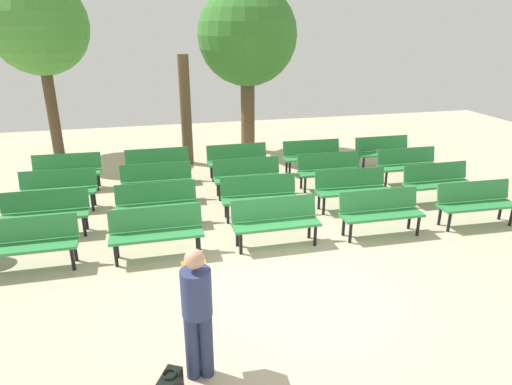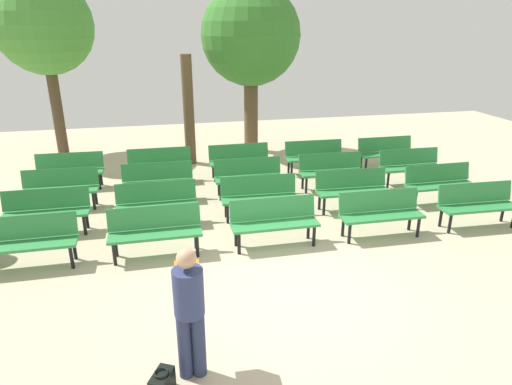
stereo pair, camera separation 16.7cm
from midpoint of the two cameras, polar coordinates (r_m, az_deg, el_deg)
ground_plane at (r=7.08m, az=4.92°, el=-12.34°), size 25.40×25.40×0.00m
bench_r0_c0 at (r=8.33m, az=-27.73°, el=-5.51°), size 1.60×0.48×0.87m
bench_r0_c1 at (r=7.99m, az=-13.17°, el=-4.62°), size 1.60×0.49×0.87m
bench_r0_c2 at (r=8.18m, az=1.91°, el=-3.42°), size 1.60×0.48×0.87m
bench_r0_c3 at (r=8.88m, az=15.10°, el=-2.17°), size 1.61×0.51×0.87m
bench_r0_c4 at (r=10.00m, az=25.82°, el=-0.97°), size 1.62×0.54×0.87m
bench_r1_c0 at (r=9.48m, az=-25.79°, el=-2.11°), size 1.60×0.50×0.87m
bench_r1_c1 at (r=9.18m, az=-13.08°, el=-1.21°), size 1.60×0.49×0.87m
bench_r1_c2 at (r=9.36m, az=-0.10°, el=-0.22°), size 1.62×0.55×0.87m
bench_r1_c3 at (r=9.99m, az=11.62°, el=0.72°), size 1.62×0.55×0.87m
bench_r1_c4 at (r=10.97m, az=21.75°, el=1.45°), size 1.60×0.48×0.87m
bench_r2_c0 at (r=10.66m, az=-24.34°, el=0.54°), size 1.61×0.53×0.87m
bench_r2_c1 at (r=10.45m, az=-13.02°, el=1.51°), size 1.61×0.51×0.87m
bench_r2_c2 at (r=10.57m, az=-1.57°, el=2.28°), size 1.61×0.51×0.87m
bench_r2_c3 at (r=11.17m, az=9.00°, el=3.04°), size 1.62×0.54×0.87m
bench_r2_c4 at (r=12.06m, az=18.44°, el=3.55°), size 1.61×0.51×0.87m
bench_r3_c0 at (r=11.91m, az=-23.37°, el=2.68°), size 1.61×0.53×0.87m
bench_r3_c1 at (r=11.70m, az=-12.83°, el=3.59°), size 1.60×0.49×0.87m
bench_r3_c2 at (r=11.84m, az=-2.77°, el=4.31°), size 1.60×0.49×0.87m
bench_r3_c3 at (r=12.32m, az=6.82°, el=4.84°), size 1.61×0.53×0.87m
bench_r3_c4 at (r=13.13m, az=15.59°, el=5.22°), size 1.60×0.49×0.87m
tree_0 at (r=12.99m, az=-9.33°, el=10.25°), size 0.31×0.31×3.09m
tree_1 at (r=14.92m, az=-26.29°, el=18.46°), size 2.79×2.79×5.20m
tree_2 at (r=14.05m, az=-1.48°, el=19.29°), size 2.97×2.97×5.02m
visitor_with_backpack at (r=5.14m, az=-8.51°, el=-14.09°), size 0.35×0.53×1.65m
handbag at (r=5.45m, az=-11.84°, el=-22.86°), size 0.31×0.37×0.29m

